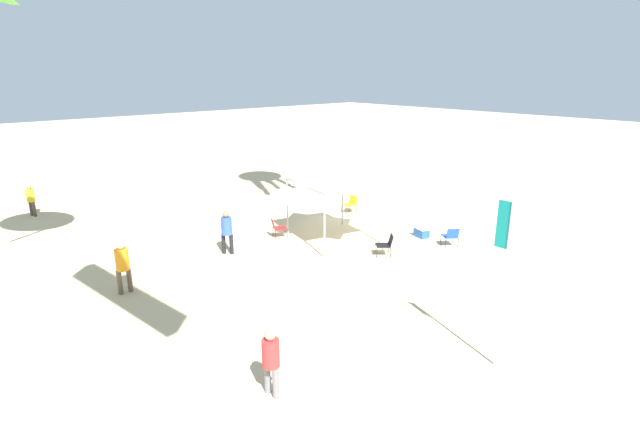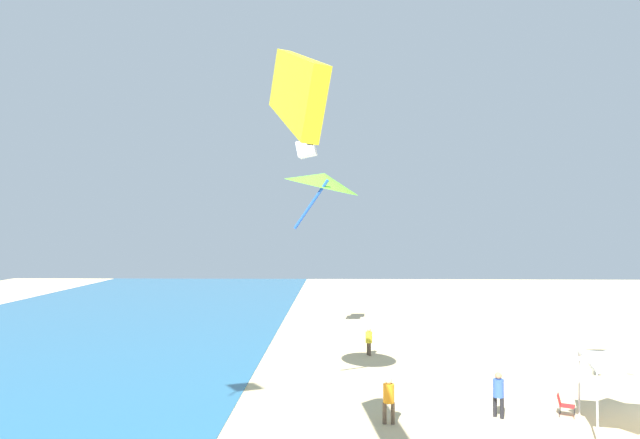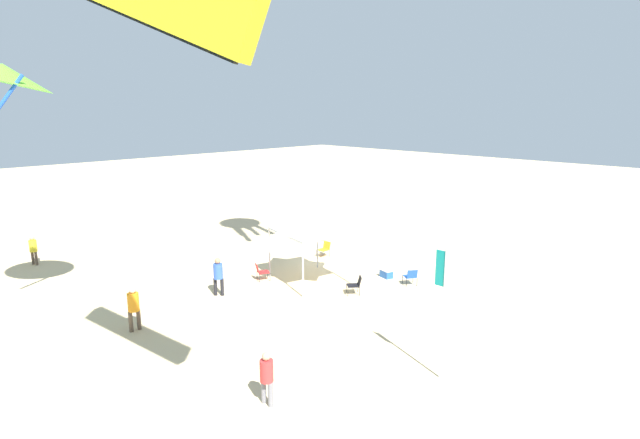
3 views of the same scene
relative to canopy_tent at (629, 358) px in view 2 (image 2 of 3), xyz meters
The scene contains 8 objects.
canopy_tent is the anchor object (origin of this frame).
folding_chair_left_of_tent 3.24m from the canopy_tent, 42.20° to the left, with size 0.74×0.79×0.82m.
person_far_stroller 14.98m from the canopy_tent, 35.00° to the left, with size 0.41×0.38×1.58m.
person_kite_handler 4.76m from the canopy_tent, 70.05° to the left, with size 0.41×0.41×1.72m.
person_watching_sky 8.66m from the canopy_tent, 85.37° to the left, with size 0.41×0.46×1.73m.
kite_box_red 22.97m from the canopy_tent, 37.04° to the left, with size 1.26×1.42×2.58m.
kite_delta_lime 13.45m from the canopy_tent, 70.32° to the left, with size 4.23×4.26×2.80m.
kite_parafoil_yellow 15.78m from the canopy_tent, 124.21° to the left, with size 5.16×1.75×3.16m.
Camera 2 is at (-22.36, 13.32, 7.24)m, focal length 32.23 mm.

